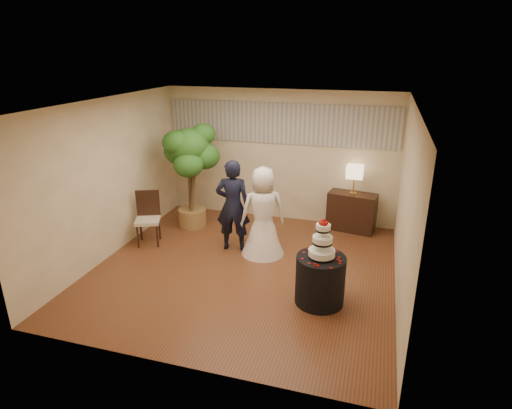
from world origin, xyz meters
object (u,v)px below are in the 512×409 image
(bride, at_px, (263,212))
(cake_table, at_px, (320,280))
(wedding_cake, at_px, (323,238))
(ficus_tree, at_px, (190,176))
(table_lamp, at_px, (354,180))
(side_chair, at_px, (148,219))
(groom, at_px, (233,206))
(console, at_px, (352,212))

(bride, height_order, cake_table, bride)
(wedding_cake, xyz_separation_m, ficus_tree, (-3.03, 2.15, 0.06))
(cake_table, height_order, table_lamp, table_lamp)
(table_lamp, relative_size, ficus_tree, 0.26)
(cake_table, distance_m, wedding_cake, 0.67)
(cake_table, relative_size, side_chair, 0.73)
(table_lamp, bearing_deg, ficus_tree, -167.30)
(cake_table, height_order, ficus_tree, ficus_tree)
(table_lamp, bearing_deg, side_chair, -154.28)
(groom, relative_size, table_lamp, 2.99)
(ficus_tree, bearing_deg, side_chair, -112.70)
(groom, distance_m, bride, 0.59)
(wedding_cake, distance_m, table_lamp, 2.89)
(bride, bearing_deg, wedding_cake, 109.17)
(groom, xyz_separation_m, table_lamp, (2.05, 1.52, 0.22))
(groom, height_order, table_lamp, groom)
(groom, relative_size, wedding_cake, 2.90)
(side_chair, bearing_deg, console, 3.70)
(groom, xyz_separation_m, console, (2.05, 1.52, -0.47))
(bride, relative_size, cake_table, 2.21)
(cake_table, xyz_separation_m, table_lamp, (0.22, 2.88, 0.72))
(groom, distance_m, side_chair, 1.70)
(bride, height_order, table_lamp, bride)
(wedding_cake, bearing_deg, cake_table, 0.00)
(cake_table, bearing_deg, ficus_tree, 144.73)
(bride, distance_m, side_chair, 2.26)
(cake_table, distance_m, table_lamp, 2.97)
(bride, height_order, side_chair, bride)
(bride, relative_size, wedding_cake, 2.76)
(console, bearing_deg, groom, -133.65)
(side_chair, bearing_deg, bride, -16.56)
(wedding_cake, distance_m, console, 2.96)
(console, xyz_separation_m, ficus_tree, (-3.26, -0.73, 0.70))
(groom, xyz_separation_m, wedding_cake, (1.83, -1.35, 0.18))
(wedding_cake, height_order, table_lamp, table_lamp)
(ficus_tree, bearing_deg, groom, -33.23)
(console, height_order, side_chair, side_chair)
(groom, height_order, ficus_tree, ficus_tree)
(bride, distance_m, wedding_cake, 1.82)
(cake_table, bearing_deg, groom, 143.44)
(cake_table, xyz_separation_m, side_chair, (-3.47, 1.10, 0.14))
(wedding_cake, bearing_deg, bride, 133.40)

